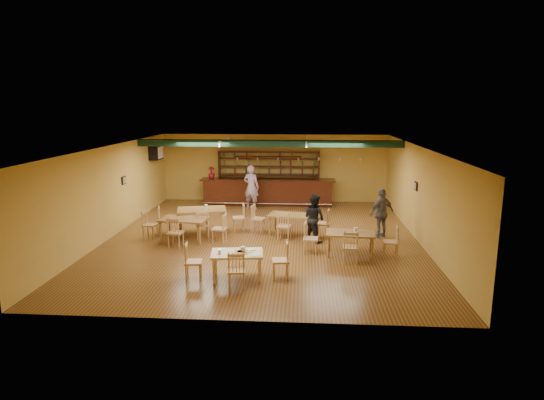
# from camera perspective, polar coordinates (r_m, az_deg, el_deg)

# --- Properties ---
(floor) EXTENTS (12.00, 12.00, 0.00)m
(floor) POSITION_cam_1_polar(r_m,az_deg,el_deg) (15.38, -1.14, -4.64)
(floor) COLOR #573318
(floor) RESTS_ON ground
(ceiling_beam) EXTENTS (10.00, 0.30, 0.25)m
(ceiling_beam) POSITION_cam_1_polar(r_m,az_deg,el_deg) (17.61, -0.38, 6.96)
(ceiling_beam) COLOR black
(ceiling_beam) RESTS_ON ceiling
(track_rail_left) EXTENTS (0.05, 2.50, 0.05)m
(track_rail_left) POSITION_cam_1_polar(r_m,az_deg,el_deg) (18.42, -5.88, 7.32)
(track_rail_left) COLOR white
(track_rail_left) RESTS_ON ceiling
(track_rail_right) EXTENTS (0.05, 2.50, 0.05)m
(track_rail_right) POSITION_cam_1_polar(r_m,az_deg,el_deg) (18.15, 4.21, 7.29)
(track_rail_right) COLOR white
(track_rail_right) RESTS_ON ceiling
(ac_unit) EXTENTS (0.34, 0.70, 0.48)m
(ac_unit) POSITION_cam_1_polar(r_m,az_deg,el_deg) (19.96, -14.01, 5.67)
(ac_unit) COLOR white
(ac_unit) RESTS_ON wall_left
(picture_left) EXTENTS (0.04, 0.34, 0.28)m
(picture_left) POSITION_cam_1_polar(r_m,az_deg,el_deg) (17.11, -17.69, 2.32)
(picture_left) COLOR black
(picture_left) RESTS_ON wall_left
(picture_right) EXTENTS (0.04, 0.34, 0.28)m
(picture_right) POSITION_cam_1_polar(r_m,az_deg,el_deg) (15.85, 17.21, 1.64)
(picture_right) COLOR black
(picture_right) RESTS_ON wall_right
(bar_counter) EXTENTS (5.82, 0.85, 1.13)m
(bar_counter) POSITION_cam_1_polar(r_m,az_deg,el_deg) (20.26, -0.52, 1.00)
(bar_counter) COLOR #35150A
(bar_counter) RESTS_ON ground
(back_bar_hutch) EXTENTS (4.50, 0.40, 2.28)m
(back_bar_hutch) POSITION_cam_1_polar(r_m,az_deg,el_deg) (20.78, -0.39, 2.88)
(back_bar_hutch) COLOR #35150A
(back_bar_hutch) RESTS_ON ground
(poinsettia) EXTENTS (0.37, 0.37, 0.51)m
(poinsettia) POSITION_cam_1_polar(r_m,az_deg,el_deg) (20.46, -7.42, 3.34)
(poinsettia) COLOR #A40F1F
(poinsettia) RESTS_ON bar_counter
(dining_table_a) EXTENTS (1.81, 1.33, 0.81)m
(dining_table_a) POSITION_cam_1_polar(r_m,az_deg,el_deg) (16.13, -8.55, -2.50)
(dining_table_a) COLOR olive
(dining_table_a) RESTS_ON ground
(dining_table_b) EXTENTS (1.52, 1.11, 0.68)m
(dining_table_b) POSITION_cam_1_polar(r_m,az_deg,el_deg) (15.72, 2.17, -2.99)
(dining_table_b) COLOR olive
(dining_table_b) RESTS_ON ground
(dining_table_c) EXTENTS (1.57, 1.06, 0.73)m
(dining_table_c) POSITION_cam_1_polar(r_m,az_deg,el_deg) (15.25, -10.70, -3.56)
(dining_table_c) COLOR olive
(dining_table_c) RESTS_ON ground
(dining_table_d) EXTENTS (1.45, 0.95, 0.69)m
(dining_table_d) POSITION_cam_1_polar(r_m,az_deg,el_deg) (13.72, 9.54, -5.32)
(dining_table_d) COLOR olive
(dining_table_d) RESTS_ON ground
(near_table) EXTENTS (1.37, 0.97, 0.69)m
(near_table) POSITION_cam_1_polar(r_m,az_deg,el_deg) (11.83, -4.29, -8.00)
(near_table) COLOR tan
(near_table) RESTS_ON ground
(pizza_tray) EXTENTS (0.41, 0.41, 0.01)m
(pizza_tray) POSITION_cam_1_polar(r_m,az_deg,el_deg) (11.71, -3.87, -6.40)
(pizza_tray) COLOR silver
(pizza_tray) RESTS_ON near_table
(parmesan_shaker) EXTENTS (0.08, 0.08, 0.11)m
(parmesan_shaker) POSITION_cam_1_polar(r_m,az_deg,el_deg) (11.64, -6.43, -6.31)
(parmesan_shaker) COLOR #EAE5C6
(parmesan_shaker) RESTS_ON near_table
(napkin_stack) EXTENTS (0.25, 0.24, 0.03)m
(napkin_stack) POSITION_cam_1_polar(r_m,az_deg,el_deg) (11.85, -2.65, -6.12)
(napkin_stack) COLOR white
(napkin_stack) RESTS_ON near_table
(pizza_server) EXTENTS (0.33, 0.15, 0.00)m
(pizza_server) POSITION_cam_1_polar(r_m,az_deg,el_deg) (11.73, -3.17, -6.30)
(pizza_server) COLOR silver
(pizza_server) RESTS_ON pizza_tray
(side_plate) EXTENTS (0.24, 0.24, 0.01)m
(side_plate) POSITION_cam_1_polar(r_m,az_deg,el_deg) (11.49, -1.94, -6.74)
(side_plate) COLOR white
(side_plate) RESTS_ON near_table
(patron_bar) EXTENTS (0.78, 0.63, 1.84)m
(patron_bar) POSITION_cam_1_polar(r_m,az_deg,el_deg) (19.45, -2.55, 1.60)
(patron_bar) COLOR #7D479B
(patron_bar) RESTS_ON ground
(patron_right_a) EXTENTS (0.94, 0.94, 1.54)m
(patron_right_a) POSITION_cam_1_polar(r_m,az_deg,el_deg) (14.84, 5.18, -2.21)
(patron_right_a) COLOR black
(patron_right_a) RESTS_ON ground
(patron_right_b) EXTENTS (1.02, 0.85, 1.64)m
(patron_right_b) POSITION_cam_1_polar(r_m,az_deg,el_deg) (15.68, 13.27, -1.54)
(patron_right_b) COLOR slate
(patron_right_b) RESTS_ON ground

